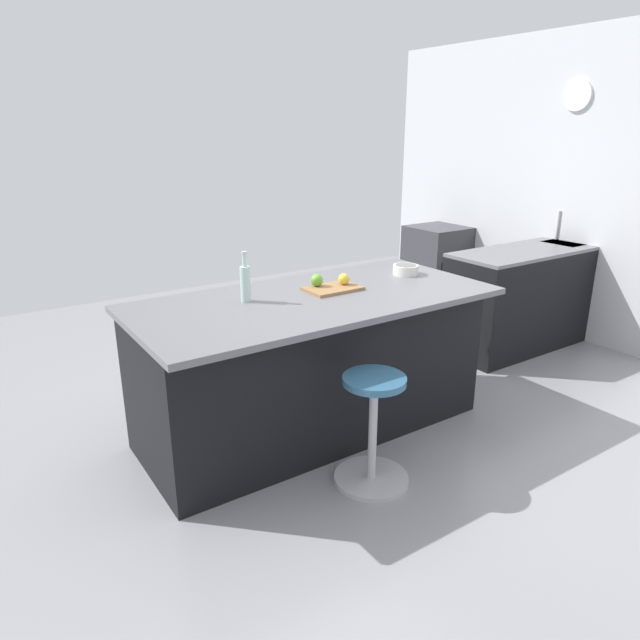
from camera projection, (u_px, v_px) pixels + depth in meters
The scene contains 11 objects.
ground_plane at pixel (331, 431), 3.92m from camera, with size 8.10×8.10×0.00m, color gray.
interior_partition_left at pixel (617, 193), 5.11m from camera, with size 0.15×5.57×2.84m.
sink_cabinet at pixel (546, 292), 5.50m from camera, with size 2.24×0.60×1.21m.
oven_range at pixel (436, 265), 6.66m from camera, with size 0.60×0.61×0.90m.
kitchen_island at pixel (312, 363), 3.81m from camera, with size 2.33×1.09×0.96m.
stool_by_window at pixel (373, 433), 3.27m from camera, with size 0.44×0.44×0.67m.
cutting_board at pixel (333, 288), 3.77m from camera, with size 0.36×0.24×0.02m, color olive.
apple_green at pixel (317, 280), 3.77m from camera, with size 0.08×0.08×0.08m, color #609E2D.
apple_yellow at pixel (344, 279), 3.81m from camera, with size 0.08×0.08×0.08m, color gold.
water_bottle at pixel (245, 282), 3.48m from camera, with size 0.06×0.06×0.31m.
fruit_bowl at pixel (406, 269), 4.15m from camera, with size 0.18×0.18×0.07m.
Camera 1 is at (2.00, 2.84, 1.98)m, focal length 32.04 mm.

